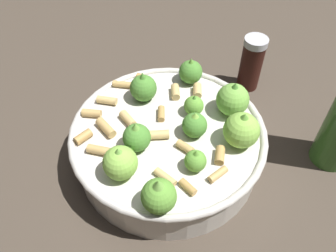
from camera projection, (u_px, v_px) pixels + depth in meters
name	position (u px, v px, depth m)	size (l,w,h in m)	color
ground_plane	(168.00, 157.00, 0.51)	(2.40, 2.40, 0.00)	#42382D
cooking_pan	(170.00, 140.00, 0.48)	(0.27, 0.27, 0.11)	beige
pepper_shaker	(251.00, 63.00, 0.59)	(0.04, 0.04, 0.10)	#33140F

